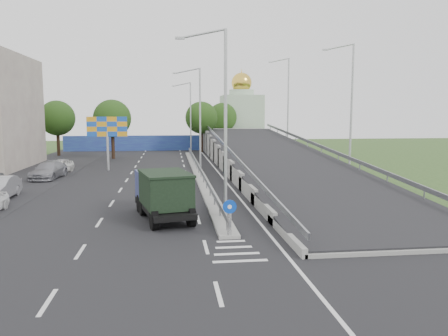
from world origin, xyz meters
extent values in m
plane|color=#2D4C1E|center=(0.00, 0.00, 0.00)|extent=(160.00, 160.00, 0.00)
cube|color=black|center=(-3.00, 20.00, 0.00)|extent=(26.00, 90.00, 0.04)
cube|color=black|center=(-16.00, 20.00, 0.00)|extent=(8.00, 90.00, 0.05)
cube|color=gray|center=(0.00, 24.00, 0.10)|extent=(1.00, 44.00, 0.20)
cube|color=gray|center=(12.30, 24.00, 2.35)|extent=(0.10, 50.00, 0.32)
cube|color=gray|center=(2.80, 24.00, 2.35)|extent=(0.10, 50.00, 0.32)
cube|color=gray|center=(0.00, 24.00, 0.75)|extent=(0.08, 44.00, 0.32)
cylinder|color=gray|center=(0.00, 24.00, 0.50)|extent=(0.09, 0.09, 0.60)
cylinder|color=black|center=(0.00, 2.20, 0.80)|extent=(0.20, 0.20, 1.20)
cylinder|color=#0C3FBF|center=(0.00, 2.12, 1.55)|extent=(0.64, 0.05, 0.64)
cylinder|color=white|center=(0.00, 2.09, 1.55)|extent=(0.20, 0.03, 0.20)
cylinder|color=#B2B5B7|center=(0.30, 6.00, 5.20)|extent=(0.18, 0.18, 10.00)
cylinder|color=#B2B5B7|center=(-0.90, 6.00, 9.95)|extent=(2.57, 0.12, 0.66)
cube|color=#B2B5B7|center=(-2.10, 6.00, 9.70)|extent=(0.50, 0.18, 0.12)
cylinder|color=#B2B5B7|center=(0.30, 26.00, 5.20)|extent=(0.18, 0.18, 10.00)
cylinder|color=#B2B5B7|center=(-0.90, 26.00, 9.95)|extent=(2.57, 0.12, 0.66)
cube|color=#B2B5B7|center=(-2.10, 26.00, 9.70)|extent=(0.50, 0.18, 0.12)
cylinder|color=#B2B5B7|center=(0.30, 46.00, 5.20)|extent=(0.18, 0.18, 10.00)
cylinder|color=#B2B5B7|center=(-0.90, 46.00, 9.95)|extent=(2.57, 0.12, 0.66)
cube|color=#B2B5B7|center=(-2.10, 46.00, 9.70)|extent=(0.50, 0.18, 0.12)
cube|color=#292C98|center=(-4.00, 52.00, 1.20)|extent=(30.00, 0.50, 2.40)
cube|color=#B2CCAD|center=(10.00, 60.00, 4.50)|extent=(7.00, 7.00, 9.00)
cylinder|color=#B2CCAD|center=(10.00, 60.00, 9.50)|extent=(4.40, 4.40, 1.00)
sphere|color=gold|center=(10.00, 60.00, 11.20)|extent=(3.60, 3.60, 3.60)
cone|color=gold|center=(10.00, 60.00, 13.20)|extent=(0.30, 0.30, 1.20)
cylinder|color=#B2B5B7|center=(-9.00, 28.00, 2.00)|extent=(0.24, 0.24, 4.00)
cube|color=orange|center=(-9.00, 28.00, 4.50)|extent=(4.00, 0.20, 2.00)
cylinder|color=black|center=(-10.00, 40.00, 2.00)|extent=(0.44, 0.44, 4.00)
sphere|color=#1F380F|center=(-10.00, 40.00, 5.20)|extent=(4.80, 4.80, 4.80)
cylinder|color=black|center=(2.00, 48.00, 2.00)|extent=(0.44, 0.44, 4.00)
sphere|color=#1F380F|center=(2.00, 48.00, 5.20)|extent=(4.80, 4.80, 4.80)
cylinder|color=black|center=(-18.00, 45.00, 2.00)|extent=(0.44, 0.44, 4.00)
sphere|color=#1F380F|center=(-18.00, 45.00, 5.20)|extent=(4.80, 4.80, 4.80)
cylinder|color=black|center=(6.00, 55.00, 2.00)|extent=(0.44, 0.44, 4.00)
sphere|color=#1F380F|center=(6.00, 55.00, 5.20)|extent=(4.80, 4.80, 4.80)
cylinder|color=black|center=(-4.48, 8.30, 0.53)|extent=(0.56, 1.10, 1.05)
cylinder|color=black|center=(-2.61, 8.72, 0.53)|extent=(0.56, 1.10, 1.05)
cylinder|color=black|center=(-4.28, 7.46, 0.53)|extent=(0.56, 1.10, 1.05)
cylinder|color=black|center=(-2.42, 7.88, 0.53)|extent=(0.56, 1.10, 1.05)
cylinder|color=black|center=(-3.54, 4.19, 0.53)|extent=(0.56, 1.10, 1.05)
cylinder|color=black|center=(-1.67, 4.62, 0.53)|extent=(0.56, 1.10, 1.05)
cube|color=black|center=(-3.09, 6.55, 0.67)|extent=(3.47, 6.28, 0.29)
cube|color=navy|center=(-3.60, 8.74, 1.63)|extent=(2.49, 1.98, 1.63)
cube|color=black|center=(-3.76, 9.46, 2.06)|extent=(1.79, 0.46, 0.67)
cube|color=black|center=(-3.78, 9.54, 0.62)|extent=(2.18, 0.63, 0.48)
cube|color=black|center=(-2.97, 5.99, 1.72)|extent=(3.05, 4.06, 1.72)
cube|color=black|center=(-2.97, 5.99, 2.63)|extent=(3.17, 4.17, 0.11)
imported|color=gray|center=(-13.55, 23.02, 0.76)|extent=(2.64, 5.41, 1.51)
imported|color=silver|center=(-13.51, 26.57, 0.71)|extent=(2.38, 4.41, 1.42)
camera|label=1|loc=(-2.67, -17.40, 5.81)|focal=35.00mm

